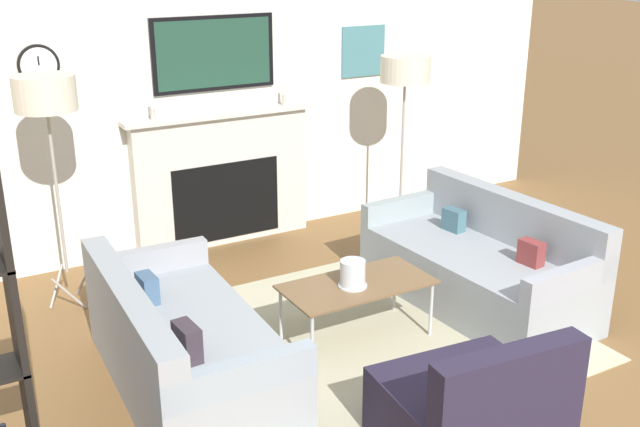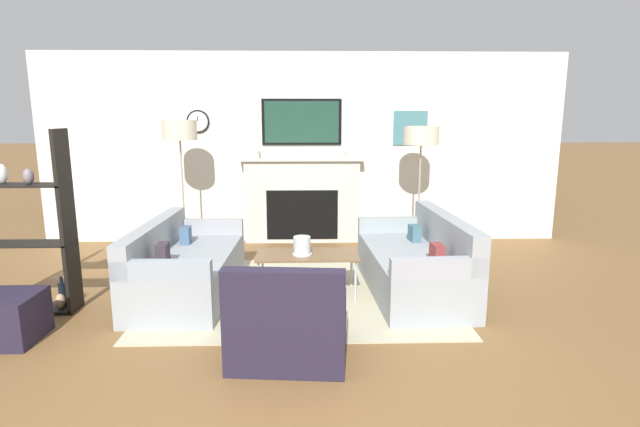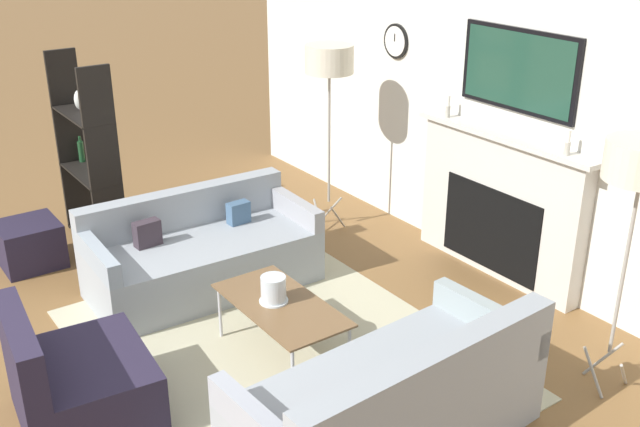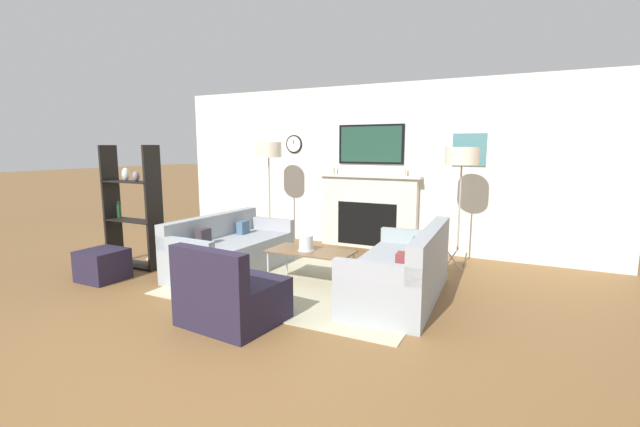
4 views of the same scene
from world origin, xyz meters
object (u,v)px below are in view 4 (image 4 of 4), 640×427
at_px(ottoman, 103,265).
at_px(floor_lamp_left, 269,151).
at_px(couch_right, 402,274).
at_px(floor_lamp_right, 462,157).
at_px(shelf_unit, 133,211).
at_px(armchair, 231,297).
at_px(coffee_table, 311,253).
at_px(hurricane_candle, 306,244).
at_px(couch_left, 230,251).

bearing_deg(ottoman, floor_lamp_left, 71.83).
height_order(couch_right, floor_lamp_right, floor_lamp_right).
distance_m(couch_right, shelf_unit, 3.82).
relative_size(armchair, shelf_unit, 0.54).
relative_size(coffee_table, floor_lamp_left, 0.59).
bearing_deg(coffee_table, hurricane_candle, -155.47).
relative_size(couch_left, couch_right, 0.98).
height_order(couch_left, couch_right, couch_right).
height_order(couch_right, coffee_table, couch_right).
bearing_deg(floor_lamp_right, floor_lamp_left, 180.00).
xyz_separation_m(armchair, hurricane_candle, (0.09, 1.35, 0.25)).
bearing_deg(floor_lamp_left, hurricane_candle, -45.47).
relative_size(coffee_table, ottoman, 2.08).
xyz_separation_m(couch_left, floor_lamp_left, (-0.36, 1.55, 1.34)).
bearing_deg(hurricane_candle, floor_lamp_right, 45.86).
relative_size(armchair, ottoman, 1.87).
bearing_deg(couch_left, couch_right, 0.03).
relative_size(couch_right, coffee_table, 1.80).
bearing_deg(couch_right, hurricane_candle, -177.58).
bearing_deg(shelf_unit, floor_lamp_right, 25.13).
bearing_deg(couch_left, ottoman, -139.36).
bearing_deg(ottoman, floor_lamp_right, 33.12).
relative_size(couch_left, shelf_unit, 1.07).
bearing_deg(armchair, floor_lamp_right, 60.87).
xyz_separation_m(hurricane_candle, ottoman, (-2.42, -0.99, -0.32)).
bearing_deg(couch_left, shelf_unit, -164.14).
bearing_deg(couch_right, shelf_unit, -174.06).
xyz_separation_m(couch_right, coffee_table, (-1.14, -0.03, 0.11)).
bearing_deg(armchair, coffee_table, 83.93).
bearing_deg(couch_right, armchair, -132.52).
bearing_deg(shelf_unit, couch_left, 15.86).
xyz_separation_m(couch_left, armchair, (1.11, -1.40, -0.01)).
relative_size(floor_lamp_right, ottoman, 3.40).
height_order(armchair, shelf_unit, shelf_unit).
bearing_deg(hurricane_candle, armchair, -93.96).
bearing_deg(floor_lamp_left, floor_lamp_right, -0.00).
relative_size(couch_left, hurricane_candle, 9.15).
relative_size(coffee_table, shelf_unit, 0.61).
bearing_deg(floor_lamp_left, couch_right, -29.25).
distance_m(coffee_table, floor_lamp_left, 2.56).
bearing_deg(couch_right, coffee_table, -178.68).
bearing_deg(hurricane_candle, couch_right, 2.42).
height_order(armchair, coffee_table, armchair).
relative_size(coffee_table, hurricane_candle, 5.19).
distance_m(couch_right, coffee_table, 1.14).
distance_m(couch_right, hurricane_candle, 1.21).
distance_m(shelf_unit, ottoman, 0.90).
bearing_deg(floor_lamp_left, couch_left, -76.78).
relative_size(armchair, hurricane_candle, 4.65).
distance_m(couch_right, ottoman, 3.75).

